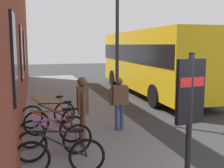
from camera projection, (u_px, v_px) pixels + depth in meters
The scene contains 12 objects.
ground at pixel (152, 117), 10.24m from camera, with size 60.00×60.00×0.00m, color #2D2D30.
sidewalk_pavement at pixel (70, 108), 11.39m from camera, with size 24.00×3.50×0.12m, color slate.
bicycle_by_door at pixel (60, 156), 5.38m from camera, with size 0.49×1.76×0.97m.
bicycle_mid_rack at pixel (55, 141), 6.21m from camera, with size 0.52×1.75×0.97m.
bicycle_leaning_wall at pixel (53, 130), 7.00m from camera, with size 0.48×1.76×0.97m.
bicycle_end_of_row at pixel (56, 120), 7.91m from camera, with size 0.48×1.77×0.97m.
bicycle_far_end at pixel (49, 114), 8.66m from camera, with size 0.63×1.72×0.97m.
transit_info_sign at pixel (190, 100), 4.67m from camera, with size 0.16×0.56×2.40m.
city_bus at pixel (151, 58), 15.06m from camera, with size 10.55×2.80×3.35m.
pedestrian_near_bus at pixel (82, 104), 6.89m from camera, with size 0.66×0.29×1.75m.
pedestrian_crossing_street at pixel (119, 98), 8.22m from camera, with size 0.25×0.60×1.56m.
street_lamp at pixel (117, 27), 9.60m from camera, with size 0.28×0.28×5.30m.
Camera 1 is at (-3.18, 3.17, 2.65)m, focal length 44.62 mm.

